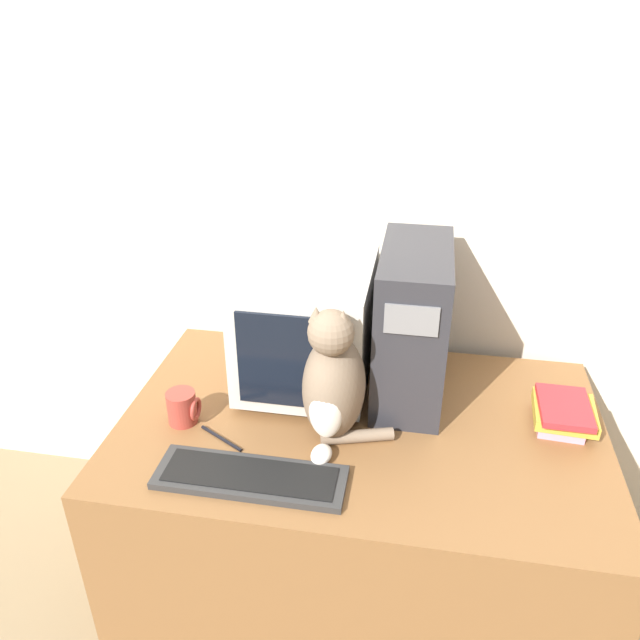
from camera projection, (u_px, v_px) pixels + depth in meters
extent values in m
cube|color=beige|center=(385.00, 178.00, 1.87)|extent=(7.00, 0.05, 2.50)
cube|color=brown|center=(357.00, 514.00, 1.88)|extent=(1.31, 0.82, 0.70)
cube|color=#BCB7AD|center=(308.00, 377.00, 1.88)|extent=(0.25, 0.25, 0.02)
cube|color=#BCB7AD|center=(308.00, 323.00, 1.79)|extent=(0.36, 0.42, 0.35)
cube|color=black|center=(292.00, 362.00, 1.61)|extent=(0.29, 0.01, 0.27)
cube|color=#28282D|center=(412.00, 324.00, 1.74)|extent=(0.19, 0.41, 0.44)
cube|color=slate|center=(411.00, 320.00, 1.51)|extent=(0.13, 0.01, 0.08)
cube|color=#2D2D2D|center=(250.00, 477.00, 1.50)|extent=(0.46, 0.15, 0.02)
cube|color=black|center=(250.00, 474.00, 1.50)|extent=(0.42, 0.11, 0.00)
ellipsoid|color=#7A6651|center=(334.00, 386.00, 1.60)|extent=(0.18, 0.22, 0.29)
ellipsoid|color=beige|center=(326.00, 411.00, 1.55)|extent=(0.09, 0.07, 0.16)
sphere|color=#7A6651|center=(331.00, 333.00, 1.49)|extent=(0.13, 0.13, 0.11)
cone|color=#7A6651|center=(316.00, 314.00, 1.47)|extent=(0.04, 0.04, 0.04)
cone|color=#7A6651|center=(343.00, 318.00, 1.46)|extent=(0.04, 0.04, 0.04)
ellipsoid|color=beige|center=(321.00, 455.00, 1.56)|extent=(0.06, 0.08, 0.04)
cylinder|color=#7A6651|center=(358.00, 436.00, 1.63)|extent=(0.19, 0.09, 0.03)
cube|color=pink|center=(559.00, 421.00, 1.69)|extent=(0.13, 0.16, 0.02)
cube|color=gold|center=(564.00, 412.00, 1.68)|extent=(0.17, 0.18, 0.03)
cube|color=red|center=(565.00, 407.00, 1.66)|extent=(0.14, 0.19, 0.02)
cylinder|color=black|center=(221.00, 438.00, 1.64)|extent=(0.14, 0.08, 0.01)
cylinder|color=#9E382D|center=(182.00, 407.00, 1.69)|extent=(0.08, 0.08, 0.09)
torus|color=#9E382D|center=(196.00, 409.00, 1.68)|extent=(0.01, 0.06, 0.06)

